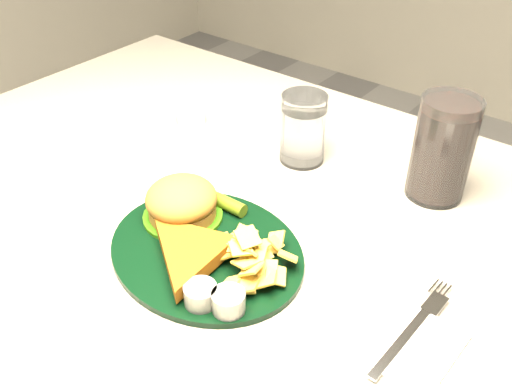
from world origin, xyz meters
TOP-DOWN VIEW (x-y plane):
  - table at (0.00, 0.00)m, footprint 1.20×0.80m
  - dinner_plate at (0.02, -0.11)m, footprint 0.30×0.26m
  - water_glass at (-0.01, 0.15)m, footprint 0.08×0.08m
  - cola_glass at (0.19, 0.19)m, footprint 0.08×0.08m
  - fork_napkin at (0.28, -0.08)m, footprint 0.12×0.16m
  - ramekin at (-0.23, 0.13)m, footprint 0.06×0.06m

SIDE VIEW (x-z plane):
  - table at x=0.00m, z-range 0.00..0.75m
  - fork_napkin at x=0.28m, z-range 0.75..0.76m
  - ramekin at x=-0.23m, z-range 0.75..0.78m
  - dinner_plate at x=0.02m, z-range 0.75..0.81m
  - water_glass at x=-0.01m, z-range 0.75..0.86m
  - cola_glass at x=0.19m, z-range 0.75..0.90m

